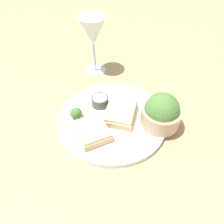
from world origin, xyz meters
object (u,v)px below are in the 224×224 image
object	(u,v)px
salad_bowl	(161,112)
wine_glass	(93,34)
cheese_toast_near	(120,113)
cheese_toast_far	(93,131)
sauce_ramekin	(100,101)

from	to	relation	value
salad_bowl	wine_glass	xyz separation A→B (m)	(0.21, 0.23, 0.08)
wine_glass	cheese_toast_near	bearing A→B (deg)	-148.87
salad_bowl	cheese_toast_near	xyz separation A→B (m)	(0.00, 0.10, -0.02)
cheese_toast_far	wine_glass	world-z (taller)	wine_glass
salad_bowl	sauce_ramekin	bearing A→B (deg)	79.03
salad_bowl	cheese_toast_far	xyz separation A→B (m)	(-0.07, 0.15, -0.02)
cheese_toast_near	cheese_toast_far	world-z (taller)	same
cheese_toast_far	wine_glass	bearing A→B (deg)	14.36
sauce_ramekin	cheese_toast_near	distance (m)	0.07
salad_bowl	sauce_ramekin	world-z (taller)	salad_bowl
cheese_toast_near	cheese_toast_far	bearing A→B (deg)	144.26
salad_bowl	sauce_ramekin	size ratio (longest dim) A/B	2.14
cheese_toast_far	wine_glass	xyz separation A→B (m)	(0.28, 0.07, 0.10)
sauce_ramekin	wine_glass	bearing A→B (deg)	19.64
cheese_toast_near	cheese_toast_far	size ratio (longest dim) A/B	0.88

